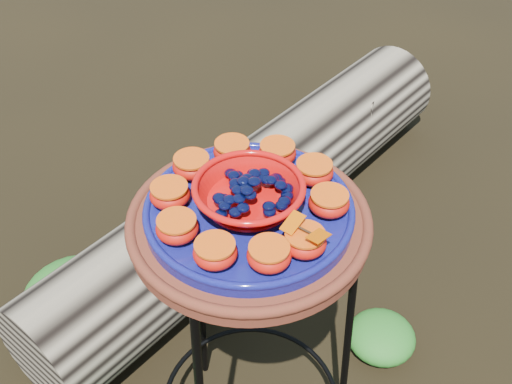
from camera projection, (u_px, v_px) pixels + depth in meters
plant_stand at (250, 349)px, 1.35m from camera, size 0.44×0.44×0.70m
terracotta_saucer at (249, 224)px, 1.11m from camera, size 0.42×0.42×0.03m
cobalt_plate at (249, 212)px, 1.09m from camera, size 0.36×0.36×0.02m
red_bowl at (249, 196)px, 1.07m from camera, size 0.18×0.18×0.05m
glass_gems at (249, 179)px, 1.04m from camera, size 0.14×0.14×0.02m
orange_half_0 at (305, 242)px, 0.99m from camera, size 0.07×0.07×0.04m
orange_half_1 at (329, 203)px, 1.06m from camera, size 0.07×0.07×0.04m
orange_half_2 at (314, 172)px, 1.12m from camera, size 0.07×0.07×0.04m
orange_half_3 at (277, 153)px, 1.16m from camera, size 0.07×0.07×0.04m
orange_half_4 at (232, 151)px, 1.17m from camera, size 0.07×0.07×0.04m
orange_half_5 at (192, 166)px, 1.13m from camera, size 0.07×0.07×0.04m
orange_half_6 at (170, 195)px, 1.08m from camera, size 0.07×0.07×0.04m
orange_half_7 at (177, 228)px, 1.02m from camera, size 0.07×0.07×0.04m
orange_half_8 at (215, 253)px, 0.98m from camera, size 0.07×0.07×0.04m
orange_half_9 at (269, 256)px, 0.97m from camera, size 0.07×0.07×0.04m
butterfly at (306, 230)px, 0.98m from camera, size 0.10×0.08×0.02m
driftwood_log at (256, 191)px, 2.03m from camera, size 1.72×0.86×0.31m
foliage_right at (382, 336)px, 1.74m from camera, size 0.19×0.19×0.09m
foliage_back at (76, 296)px, 1.81m from camera, size 0.30×0.30×0.15m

